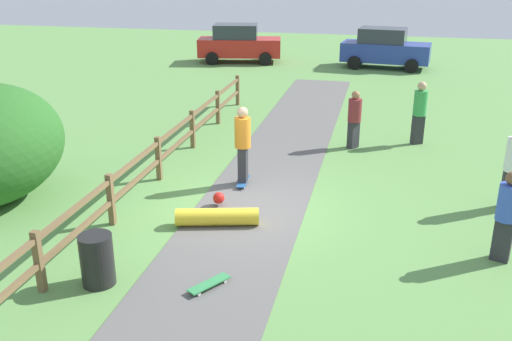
# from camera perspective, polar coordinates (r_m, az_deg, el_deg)

# --- Properties ---
(ground_plane) EXTENTS (60.00, 60.00, 0.00)m
(ground_plane) POSITION_cam_1_polar(r_m,az_deg,el_deg) (12.43, -0.63, -4.00)
(ground_plane) COLOR #60934C
(asphalt_path) EXTENTS (2.40, 28.00, 0.02)m
(asphalt_path) POSITION_cam_1_polar(r_m,az_deg,el_deg) (12.43, -0.63, -3.96)
(asphalt_path) COLOR #605E5B
(asphalt_path) RESTS_ON ground_plane
(wooden_fence) EXTENTS (0.12, 18.12, 1.10)m
(wooden_fence) POSITION_cam_1_polar(r_m,az_deg,el_deg) (12.98, -11.88, -0.17)
(wooden_fence) COLOR brown
(wooden_fence) RESTS_ON ground_plane
(trash_bin) EXTENTS (0.56, 0.56, 0.90)m
(trash_bin) POSITION_cam_1_polar(r_m,az_deg,el_deg) (9.96, -15.62, -8.61)
(trash_bin) COLOR black
(trash_bin) RESTS_ON ground_plane
(skater_riding) EXTENTS (0.40, 0.81, 1.92)m
(skater_riding) POSITION_cam_1_polar(r_m,az_deg,el_deg) (13.41, -1.34, 2.91)
(skater_riding) COLOR #265999
(skater_riding) RESTS_ON asphalt_path
(skater_fallen) EXTENTS (1.73, 1.45, 0.36)m
(skater_fallen) POSITION_cam_1_polar(r_m,az_deg,el_deg) (11.75, -3.89, -4.50)
(skater_fallen) COLOR yellow
(skater_fallen) RESTS_ON asphalt_path
(skateboard_loose) EXTENTS (0.60, 0.78, 0.08)m
(skateboard_loose) POSITION_cam_1_polar(r_m,az_deg,el_deg) (9.68, -4.70, -11.24)
(skateboard_loose) COLOR #338C4C
(skateboard_loose) RESTS_ON asphalt_path
(bystander_maroon) EXTENTS (0.53, 0.53, 1.67)m
(bystander_maroon) POSITION_cam_1_polar(r_m,az_deg,el_deg) (16.43, 9.83, 5.31)
(bystander_maroon) COLOR #2D2D33
(bystander_maroon) RESTS_ON ground_plane
(bystander_blue) EXTENTS (0.48, 0.48, 1.71)m
(bystander_blue) POSITION_cam_1_polar(r_m,az_deg,el_deg) (11.02, 23.82, -3.88)
(bystander_blue) COLOR #2D2D33
(bystander_blue) RESTS_ON ground_plane
(bystander_green) EXTENTS (0.52, 0.52, 1.85)m
(bystander_green) POSITION_cam_1_polar(r_m,az_deg,el_deg) (17.18, 16.07, 5.87)
(bystander_green) COLOR #2D2D33
(bystander_green) RESTS_ON ground_plane
(parked_car_blue) EXTENTS (4.37, 2.37, 1.92)m
(parked_car_blue) POSITION_cam_1_polar(r_m,az_deg,el_deg) (29.08, 12.77, 11.86)
(parked_car_blue) COLOR #283D99
(parked_car_blue) RESTS_ON ground_plane
(parked_car_red) EXTENTS (4.44, 2.57, 1.92)m
(parked_car_red) POSITION_cam_1_polar(r_m,az_deg,el_deg) (30.01, -1.75, 12.61)
(parked_car_red) COLOR red
(parked_car_red) RESTS_ON ground_plane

